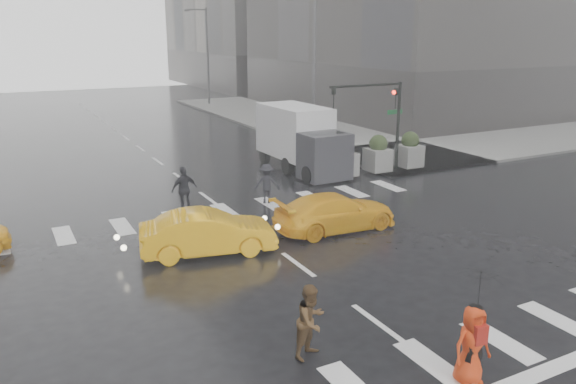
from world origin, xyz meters
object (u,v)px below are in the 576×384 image
pedestrian_orange (472,344)px  box_truck (302,138)px  traffic_signal_pole (382,109)px  pedestrian_brown (311,321)px  taxi_mid (208,233)px

pedestrian_orange → box_truck: bearing=78.1°
traffic_signal_pole → pedestrian_brown: size_ratio=2.71×
pedestrian_brown → taxi_mid: size_ratio=0.39×
pedestrian_orange → box_truck: box_truck is taller
traffic_signal_pole → pedestrian_orange: traffic_signal_pole is taller
pedestrian_orange → box_truck: 18.16m
traffic_signal_pole → taxi_mid: 12.82m
pedestrian_orange → taxi_mid: (-2.30, 8.91, -0.14)m
pedestrian_orange → pedestrian_brown: bearing=141.9°
box_truck → traffic_signal_pole: bearing=-39.4°
pedestrian_orange → taxi_mid: 9.20m
taxi_mid → box_truck: box_truck is taller
box_truck → pedestrian_brown: bearing=-119.8°
taxi_mid → box_truck: 11.59m
pedestrian_orange → traffic_signal_pole: bearing=65.8°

